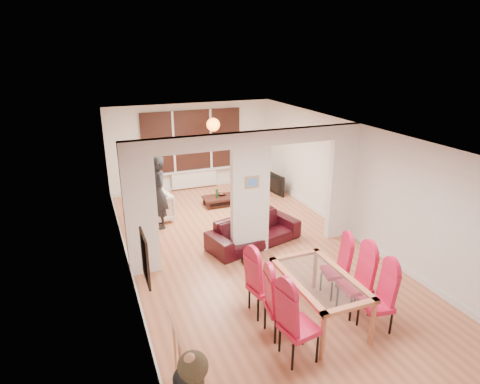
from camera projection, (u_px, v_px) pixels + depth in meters
floor at (250, 252)px, 8.59m from camera, size 5.00×9.00×0.01m
room_walls at (250, 195)px, 8.15m from camera, size 5.00×9.00×2.60m
divider_wall at (250, 195)px, 8.15m from camera, size 5.00×0.18×2.60m
bay_window_blinds at (192, 141)px, 11.96m from camera, size 3.00×0.08×1.80m
radiator at (194, 179)px, 12.34m from camera, size 1.40×0.08×0.50m
pendant_light at (213, 125)px, 10.85m from camera, size 0.36×0.36×0.36m
stair_newel at (181, 362)px, 4.83m from camera, size 0.40×1.20×1.10m
wall_poster at (145, 258)px, 5.09m from camera, size 0.04×0.52×0.67m
pillar_photo at (252, 182)px, 7.96m from camera, size 0.30×0.03×0.25m
dining_table at (318, 298)px, 6.33m from camera, size 0.94×1.67×0.78m
dining_chair_la at (300, 323)px, 5.48m from camera, size 0.53×0.53×1.16m
dining_chair_lb at (281, 303)px, 5.96m from camera, size 0.49×0.49×1.09m
dining_chair_lc at (264, 283)px, 6.45m from camera, size 0.51×0.51×1.09m
dining_chair_ra at (377, 300)px, 6.04m from camera, size 0.48×0.48×1.06m
dining_chair_rb at (355, 283)px, 6.46m from camera, size 0.48×0.48×1.11m
dining_chair_rc at (336, 268)px, 6.94m from camera, size 0.50×0.50×1.03m
sofa at (254, 231)px, 8.83m from camera, size 2.25×1.34×0.62m
armchair at (155, 207)px, 10.00m from camera, size 0.90×0.92×0.72m
person at (158, 193)px, 9.49m from camera, size 0.68×0.48×1.75m
television at (270, 183)px, 11.94m from camera, size 1.08×0.29×0.61m
coffee_table at (224, 200)px, 11.10m from camera, size 1.22×0.86×0.25m
bottle at (217, 193)px, 10.89m from camera, size 0.07×0.07×0.27m
bowl at (221, 194)px, 11.12m from camera, size 0.23×0.23×0.06m
shoes at (248, 262)px, 8.09m from camera, size 0.22×0.24×0.09m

